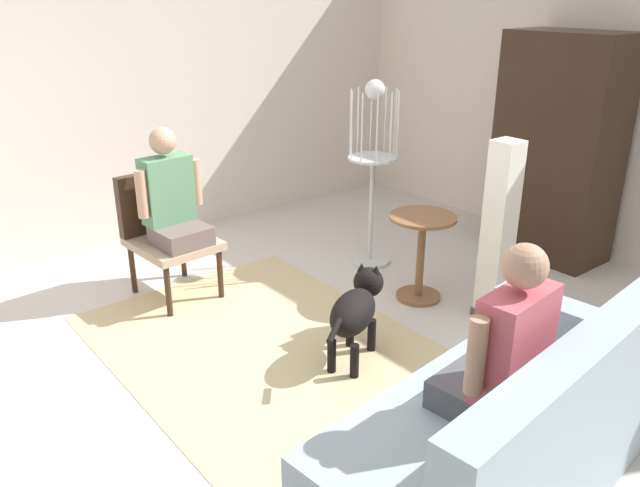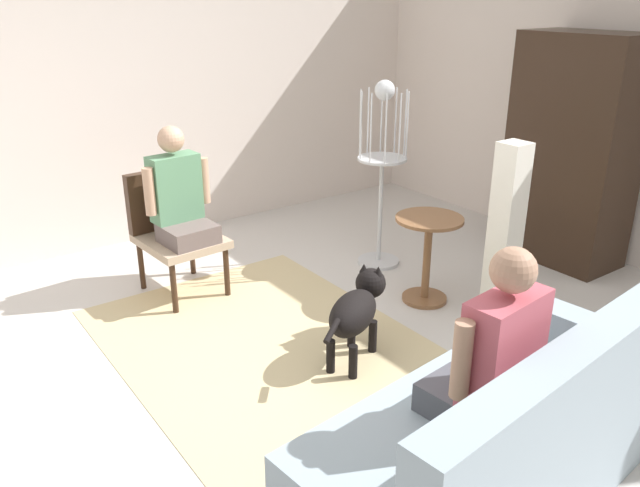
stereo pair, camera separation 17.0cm
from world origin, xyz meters
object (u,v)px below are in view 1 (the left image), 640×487
Objects in this scene: armchair at (163,226)px; armoire_cabinet at (558,148)px; couch at (504,437)px; person_on_armchair at (171,198)px; round_end_table at (421,249)px; person_on_couch at (504,350)px; dog at (356,308)px; bird_cage_stand at (372,171)px; column_lamp at (498,233)px.

armoire_cabinet is (1.43, 3.02, 0.42)m from armchair.
couch is 2.90m from person_on_armchair.
round_end_table is 1.67m from armoire_cabinet.
person_on_couch is 1.14× the size of dog.
bird_cage_stand reaches higher than person_on_armchair.
person_on_armchair reaches higher than couch.
armchair is 0.49× the size of armoire_cabinet.
column_lamp is at bearing 128.54° from couch.
person_on_couch is 2.78m from bird_cage_stand.
person_on_couch is at bearing 3.58° from armchair.
person_on_couch is 0.53× the size of bird_cage_stand.
armchair is 1.09× the size of person_on_armchair.
bird_cage_stand is (-2.38, 1.44, 0.04)m from person_on_couch.
bird_cage_stand is at bearing 148.85° from person_on_couch.
armoire_cabinet is at bearing 59.25° from bird_cage_stand.
bird_cage_stand is at bearing -120.75° from armoire_cabinet.
dog is (1.52, 0.49, -0.45)m from person_on_armchair.
person_on_couch is at bearing -37.66° from round_end_table.
round_end_table is at bearing -92.79° from armoire_cabinet.
person_on_armchair is 3.27m from armoire_cabinet.
couch is 2.52× the size of dog.
armoire_cabinet is at bearing 67.10° from person_on_armchair.
couch is 2.21× the size of person_on_couch.
couch is 2.74× the size of round_end_table.
column_lamp reaches higher than person_on_couch.
couch is at bearing 4.15° from person_on_armchair.
armoire_cabinet is (1.27, 3.01, 0.16)m from person_on_armchair.
couch is 1.18× the size of bird_cage_stand.
column_lamp is (0.53, 0.20, 0.24)m from round_end_table.
couch reaches higher than dog.
armoire_cabinet is (0.08, 1.57, 0.55)m from round_end_table.
column_lamp reaches higher than couch.
armchair is 1.98m from round_end_table.
dog is at bearing -100.03° from column_lamp.
couch is 2.84m from bird_cage_stand.
column_lamp reaches higher than armchair.
dog is at bearing -70.91° from round_end_table.
bird_cage_stand is (-2.41, 1.41, 0.50)m from couch.
couch is at bearing 4.14° from armchair.
armchair is at bearing -163.46° from dog.
round_end_table is (1.35, 1.44, -0.13)m from armchair.
couch is at bearing 43.38° from person_on_couch.
armchair is 3.37m from armoire_cabinet.
couch is 2.17× the size of person_on_armchair.
couch reaches higher than armchair.
person_on_couch is at bearing 3.56° from person_on_armchair.
round_end_table reaches higher than dog.
person_on_armchair reaches higher than armchair.
dog is 1.20m from column_lamp.
person_on_armchair reaches higher than person_on_couch.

